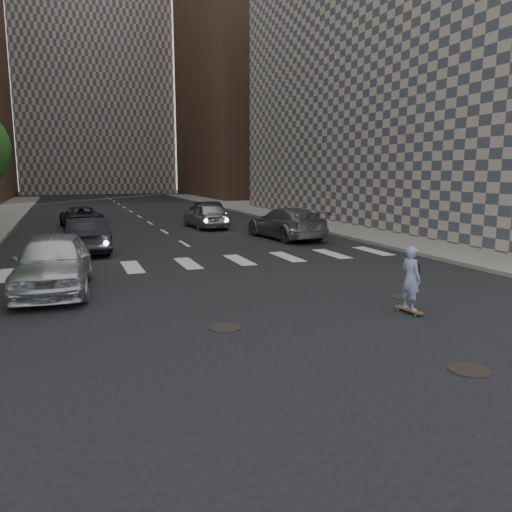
{
  "coord_description": "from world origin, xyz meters",
  "views": [
    {
      "loc": [
        -5.07,
        -8.74,
        3.36
      ],
      "look_at": [
        -0.78,
        2.51,
        1.3
      ],
      "focal_mm": 35.0,
      "sensor_mm": 36.0,
      "label": 1
    }
  ],
  "objects_px": {
    "skateboarder": "(411,278)",
    "traffic_car_b": "(286,223)",
    "traffic_car_a": "(87,235)",
    "traffic_car_c": "(81,217)",
    "traffic_car_d": "(206,215)",
    "silver_sedan": "(53,262)",
    "traffic_car_e": "(207,211)"
  },
  "relations": [
    {
      "from": "silver_sedan",
      "to": "traffic_car_c",
      "type": "xyz_separation_m",
      "value": [
        1.22,
        16.72,
        -0.19
      ]
    },
    {
      "from": "traffic_car_a",
      "to": "traffic_car_c",
      "type": "relative_size",
      "value": 0.95
    },
    {
      "from": "traffic_car_a",
      "to": "traffic_car_c",
      "type": "distance_m",
      "value": 9.83
    },
    {
      "from": "skateboarder",
      "to": "silver_sedan",
      "type": "distance_m",
      "value": 9.61
    },
    {
      "from": "traffic_car_e",
      "to": "traffic_car_d",
      "type": "bearing_deg",
      "value": 73.84
    },
    {
      "from": "silver_sedan",
      "to": "traffic_car_b",
      "type": "xyz_separation_m",
      "value": [
        10.69,
        7.89,
        -0.05
      ]
    },
    {
      "from": "silver_sedan",
      "to": "traffic_car_c",
      "type": "relative_size",
      "value": 1.05
    },
    {
      "from": "traffic_car_a",
      "to": "traffic_car_e",
      "type": "relative_size",
      "value": 1.09
    },
    {
      "from": "traffic_car_a",
      "to": "traffic_car_d",
      "type": "bearing_deg",
      "value": -137.42
    },
    {
      "from": "traffic_car_a",
      "to": "traffic_car_e",
      "type": "bearing_deg",
      "value": -128.92
    },
    {
      "from": "traffic_car_c",
      "to": "traffic_car_d",
      "type": "height_order",
      "value": "traffic_car_d"
    },
    {
      "from": "silver_sedan",
      "to": "traffic_car_b",
      "type": "relative_size",
      "value": 0.91
    },
    {
      "from": "silver_sedan",
      "to": "traffic_car_d",
      "type": "height_order",
      "value": "silver_sedan"
    },
    {
      "from": "traffic_car_b",
      "to": "traffic_car_c",
      "type": "relative_size",
      "value": 1.16
    },
    {
      "from": "skateboarder",
      "to": "traffic_car_a",
      "type": "distance_m",
      "value": 14.01
    },
    {
      "from": "silver_sedan",
      "to": "traffic_car_a",
      "type": "height_order",
      "value": "silver_sedan"
    },
    {
      "from": "traffic_car_d",
      "to": "traffic_car_b",
      "type": "bearing_deg",
      "value": 109.21
    },
    {
      "from": "traffic_car_a",
      "to": "silver_sedan",
      "type": "bearing_deg",
      "value": 77.96
    },
    {
      "from": "skateboarder",
      "to": "traffic_car_e",
      "type": "xyz_separation_m",
      "value": [
        1.36,
        23.25,
        -0.18
      ]
    },
    {
      "from": "traffic_car_a",
      "to": "traffic_car_c",
      "type": "bearing_deg",
      "value": -92.63
    },
    {
      "from": "skateboarder",
      "to": "traffic_car_e",
      "type": "distance_m",
      "value": 23.29
    },
    {
      "from": "skateboarder",
      "to": "traffic_car_c",
      "type": "height_order",
      "value": "skateboarder"
    },
    {
      "from": "traffic_car_a",
      "to": "traffic_car_b",
      "type": "height_order",
      "value": "traffic_car_b"
    },
    {
      "from": "traffic_car_b",
      "to": "traffic_car_d",
      "type": "distance_m",
      "value": 6.5
    },
    {
      "from": "skateboarder",
      "to": "traffic_car_d",
      "type": "height_order",
      "value": "skateboarder"
    },
    {
      "from": "skateboarder",
      "to": "traffic_car_c",
      "type": "bearing_deg",
      "value": 99.95
    },
    {
      "from": "traffic_car_b",
      "to": "traffic_car_c",
      "type": "distance_m",
      "value": 12.95
    },
    {
      "from": "traffic_car_b",
      "to": "traffic_car_d",
      "type": "bearing_deg",
      "value": -73.37
    },
    {
      "from": "skateboarder",
      "to": "traffic_car_b",
      "type": "distance_m",
      "value": 13.53
    },
    {
      "from": "traffic_car_b",
      "to": "traffic_car_d",
      "type": "relative_size",
      "value": 1.19
    },
    {
      "from": "traffic_car_d",
      "to": "traffic_car_c",
      "type": "bearing_deg",
      "value": -25.57
    },
    {
      "from": "skateboarder",
      "to": "silver_sedan",
      "type": "relative_size",
      "value": 0.33
    }
  ]
}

